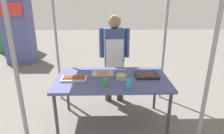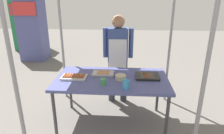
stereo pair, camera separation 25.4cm
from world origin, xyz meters
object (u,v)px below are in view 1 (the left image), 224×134
(drink_cup_by_wok, at_px, (105,82))
(tray_pork_links, at_px, (74,78))
(tray_meat_skewers, at_px, (147,75))
(neighbor_stall_left, at_px, (13,26))
(stall_table, at_px, (112,81))
(tray_grilled_sausages, at_px, (103,74))
(condiment_bowl, at_px, (121,77))
(vendor_woman, at_px, (114,53))
(drink_cup_near_edge, at_px, (129,84))
(neighbor_stall_right, at_px, (19,29))

(drink_cup_by_wok, bearing_deg, tray_pork_links, 156.91)
(tray_meat_skewers, xyz_separation_m, neighbor_stall_left, (-3.78, 4.25, 0.14))
(stall_table, bearing_deg, tray_grilled_sausages, 137.76)
(tray_meat_skewers, relative_size, condiment_bowl, 2.18)
(stall_table, bearing_deg, condiment_bowl, -19.22)
(stall_table, height_order, neighbor_stall_left, neighbor_stall_left)
(vendor_woman, bearing_deg, tray_grilled_sausages, 71.41)
(neighbor_stall_left, bearing_deg, tray_pork_links, -57.86)
(tray_pork_links, xyz_separation_m, drink_cup_by_wok, (0.44, -0.19, 0.02))
(stall_table, height_order, vendor_woman, vendor_woman)
(tray_grilled_sausages, distance_m, neighbor_stall_left, 5.23)
(stall_table, distance_m, tray_meat_skewers, 0.52)
(stall_table, relative_size, tray_grilled_sausages, 5.02)
(tray_grilled_sausages, bearing_deg, stall_table, -42.24)
(tray_grilled_sausages, xyz_separation_m, tray_meat_skewers, (0.64, -0.06, -0.00))
(vendor_woman, bearing_deg, condiment_bowl, 95.27)
(tray_grilled_sausages, relative_size, drink_cup_near_edge, 2.67)
(tray_meat_skewers, bearing_deg, vendor_woman, 125.04)
(neighbor_stall_right, bearing_deg, neighbor_stall_left, 119.69)
(drink_cup_near_edge, distance_m, vendor_woman, 1.05)
(tray_grilled_sausages, relative_size, neighbor_stall_left, 0.18)
(tray_pork_links, relative_size, drink_cup_near_edge, 2.95)
(stall_table, height_order, tray_grilled_sausages, tray_grilled_sausages)
(neighbor_stall_right, bearing_deg, tray_pork_links, -56.97)
(condiment_bowl, height_order, vendor_woman, vendor_woman)
(tray_pork_links, xyz_separation_m, drink_cup_near_edge, (0.73, -0.28, 0.04))
(stall_table, bearing_deg, neighbor_stall_left, 127.22)
(drink_cup_near_edge, height_order, neighbor_stall_left, neighbor_stall_left)
(drink_cup_near_edge, distance_m, neighbor_stall_left, 5.79)
(stall_table, distance_m, tray_pork_links, 0.54)
(vendor_woman, bearing_deg, drink_cup_by_wok, 80.71)
(tray_grilled_sausages, xyz_separation_m, condiment_bowl, (0.26, -0.17, 0.01))
(drink_cup_near_edge, height_order, vendor_woman, vendor_woman)
(stall_table, relative_size, vendor_woman, 1.02)
(tray_grilled_sausages, relative_size, tray_meat_skewers, 0.95)
(stall_table, relative_size, drink_cup_near_edge, 13.42)
(drink_cup_by_wok, bearing_deg, tray_grilled_sausages, 96.51)
(stall_table, xyz_separation_m, tray_pork_links, (-0.53, -0.05, 0.08))
(condiment_bowl, height_order, neighbor_stall_left, neighbor_stall_left)
(drink_cup_near_edge, height_order, neighbor_stall_right, neighbor_stall_right)
(tray_grilled_sausages, height_order, neighbor_stall_left, neighbor_stall_left)
(tray_pork_links, distance_m, drink_cup_near_edge, 0.79)
(vendor_woman, bearing_deg, drink_cup_near_edge, 97.90)
(drink_cup_near_edge, bearing_deg, tray_grilled_sausages, 126.71)
(condiment_bowl, bearing_deg, tray_grilled_sausages, 147.44)
(neighbor_stall_right, bearing_deg, drink_cup_near_edge, -50.98)
(condiment_bowl, distance_m, neighbor_stall_right, 4.18)
(stall_table, height_order, tray_pork_links, tray_pork_links)
(vendor_woman, bearing_deg, tray_pork_links, 51.78)
(drink_cup_by_wok, xyz_separation_m, neighbor_stall_right, (-2.50, 3.36, 0.17))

